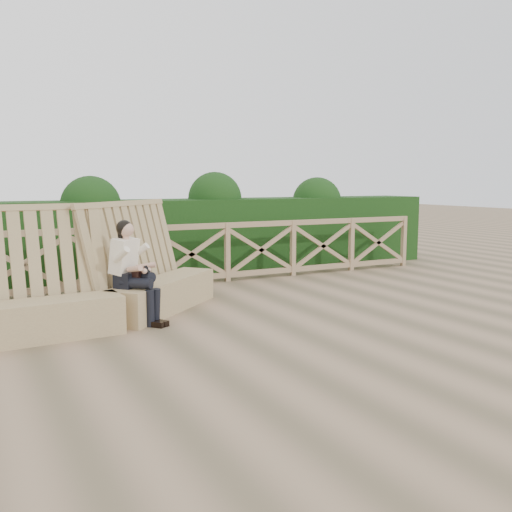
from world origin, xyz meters
name	(u,v)px	position (x,y,z in m)	size (l,w,h in m)	color
ground	(291,328)	(0.00, 0.00, 0.00)	(60.00, 60.00, 0.00)	brown
bench	(98,293)	(-2.12, 1.36, 0.40)	(4.04, 2.21, 1.60)	#947B55
woman	(132,267)	(-1.71, 1.21, 0.74)	(0.67, 0.80, 1.36)	black
guardrail	(191,254)	(0.00, 3.50, 0.55)	(10.10, 0.09, 1.10)	#80664A
hedge	(169,238)	(0.00, 4.70, 0.75)	(12.00, 1.20, 1.50)	black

